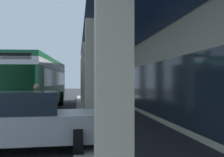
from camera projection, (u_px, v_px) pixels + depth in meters
ground at (144, 113)px, 15.63m from camera, size 120.00×120.00×0.00m
curb_strip at (81, 112)px, 15.84m from camera, size 34.91×0.50×0.12m
transit_bus at (35, 80)px, 17.69m from camera, size 11.33×3.21×3.34m
parked_sedan_silver at (13, 121)px, 7.09m from camera, size 2.64×4.51×1.47m
pedestrian at (37, 105)px, 9.59m from camera, size 0.65×0.48×1.65m
potted_palm at (102, 100)px, 12.54m from camera, size 1.76×1.64×3.11m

